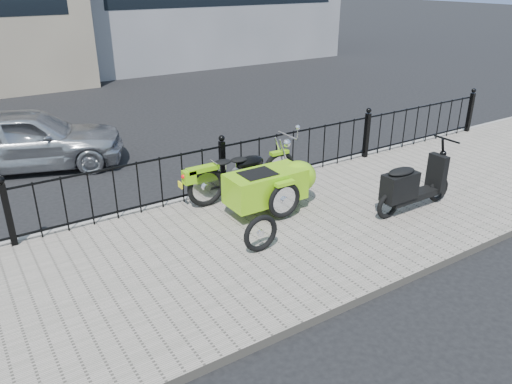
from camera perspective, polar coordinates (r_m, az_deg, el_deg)
ground at (r=8.10m, az=0.77°, el=-3.92°), size 120.00×120.00×0.00m
sidewalk at (r=7.71m, az=2.83°, el=-4.97°), size 30.00×3.80×0.12m
curb at (r=9.19m, az=-4.19°, el=-0.06°), size 30.00×0.10×0.12m
iron_fence at (r=8.88m, az=-3.85°, el=2.75°), size 14.11×0.11×1.08m
motorcycle_sidecar at (r=8.29m, az=1.57°, el=1.28°), size 2.28×1.48×0.98m
scooter at (r=8.54m, az=17.28°, el=0.64°), size 1.69×0.49×1.14m
spare_tire at (r=7.05m, az=0.53°, el=-4.75°), size 0.56×0.10×0.56m
sedan_car at (r=11.30m, az=-24.62°, el=5.54°), size 4.04×2.63×1.28m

